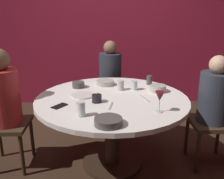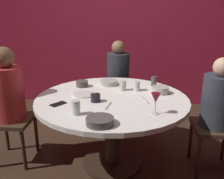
# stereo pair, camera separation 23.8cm
# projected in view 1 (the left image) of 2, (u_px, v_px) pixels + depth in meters

# --- Properties ---
(ground_plane) EXTENTS (8.00, 8.00, 0.00)m
(ground_plane) POSITION_uv_depth(u_px,v_px,m) (112.00, 163.00, 2.63)
(ground_plane) COLOR #382619
(back_wall) EXTENTS (6.00, 0.10, 2.60)m
(back_wall) POSITION_uv_depth(u_px,v_px,m) (109.00, 23.00, 3.98)
(back_wall) COLOR maroon
(back_wall) RESTS_ON ground
(dining_table) EXTENTS (1.44, 1.44, 0.72)m
(dining_table) POSITION_uv_depth(u_px,v_px,m) (112.00, 111.00, 2.45)
(dining_table) COLOR white
(dining_table) RESTS_ON ground
(seated_diner_left) EXTENTS (0.40, 0.40, 1.19)m
(seated_diner_left) POSITION_uv_depth(u_px,v_px,m) (3.00, 97.00, 2.38)
(seated_diner_left) COLOR #3F2D1E
(seated_diner_left) RESTS_ON ground
(seated_diner_back) EXTENTS (0.40, 0.40, 1.13)m
(seated_diner_back) POSITION_uv_depth(u_px,v_px,m) (110.00, 74.00, 3.35)
(seated_diner_back) COLOR #3F2D1E
(seated_diner_back) RESTS_ON ground
(seated_diner_right) EXTENTS (0.40, 0.40, 1.12)m
(seated_diner_right) POSITION_uv_depth(u_px,v_px,m) (214.00, 100.00, 2.44)
(seated_diner_right) COLOR #3F2D1E
(seated_diner_right) RESTS_ON ground
(candle_holder) EXTENTS (0.09, 0.09, 0.09)m
(candle_holder) POSITION_uv_depth(u_px,v_px,m) (97.00, 98.00, 2.28)
(candle_holder) COLOR black
(candle_holder) RESTS_ON dining_table
(wine_glass) EXTENTS (0.08, 0.08, 0.18)m
(wine_glass) POSITION_uv_depth(u_px,v_px,m) (160.00, 97.00, 2.04)
(wine_glass) COLOR silver
(wine_glass) RESTS_ON dining_table
(dinner_plate) EXTENTS (0.22, 0.22, 0.01)m
(dinner_plate) POSITION_uv_depth(u_px,v_px,m) (83.00, 95.00, 2.45)
(dinner_plate) COLOR silver
(dinner_plate) RESTS_ON dining_table
(cell_phone) EXTENTS (0.14, 0.15, 0.01)m
(cell_phone) POSITION_uv_depth(u_px,v_px,m) (60.00, 106.00, 2.19)
(cell_phone) COLOR black
(cell_phone) RESTS_ON dining_table
(bowl_serving_large) EXTENTS (0.13, 0.13, 0.06)m
(bowl_serving_large) POSITION_uv_depth(u_px,v_px,m) (78.00, 85.00, 2.70)
(bowl_serving_large) COLOR #4C4742
(bowl_serving_large) RESTS_ON dining_table
(bowl_salad_center) EXTENTS (0.16, 0.16, 0.07)m
(bowl_salad_center) POSITION_uv_depth(u_px,v_px,m) (158.00, 88.00, 2.57)
(bowl_salad_center) COLOR #B2ADA3
(bowl_salad_center) RESTS_ON dining_table
(bowl_small_white) EXTENTS (0.19, 0.19, 0.05)m
(bowl_small_white) POSITION_uv_depth(u_px,v_px,m) (105.00, 83.00, 2.79)
(bowl_small_white) COLOR #B2ADA3
(bowl_small_white) RESTS_ON dining_table
(bowl_sauce_side) EXTENTS (0.21, 0.21, 0.05)m
(bowl_sauce_side) POSITION_uv_depth(u_px,v_px,m) (108.00, 121.00, 1.84)
(bowl_sauce_side) COLOR #4C4742
(bowl_sauce_side) RESTS_ON dining_table
(cup_near_candle) EXTENTS (0.07, 0.07, 0.12)m
(cup_near_candle) POSITION_uv_depth(u_px,v_px,m) (81.00, 109.00, 1.98)
(cup_near_candle) COLOR silver
(cup_near_candle) RESTS_ON dining_table
(cup_by_left_diner) EXTENTS (0.07, 0.07, 0.10)m
(cup_by_left_diner) POSITION_uv_depth(u_px,v_px,m) (121.00, 85.00, 2.61)
(cup_by_left_diner) COLOR beige
(cup_by_left_diner) RESTS_ON dining_table
(cup_by_right_diner) EXTENTS (0.07, 0.07, 0.10)m
(cup_by_right_diner) POSITION_uv_depth(u_px,v_px,m) (134.00, 85.00, 2.62)
(cup_by_right_diner) COLOR silver
(cup_by_right_diner) RESTS_ON dining_table
(cup_center_front) EXTENTS (0.06, 0.06, 0.10)m
(cup_center_front) POSITION_uv_depth(u_px,v_px,m) (149.00, 80.00, 2.80)
(cup_center_front) COLOR #4C4742
(cup_center_front) RESTS_ON dining_table
(fork_near_plate) EXTENTS (0.05, 0.18, 0.01)m
(fork_near_plate) POSITION_uv_depth(u_px,v_px,m) (111.00, 106.00, 2.20)
(fork_near_plate) COLOR #B7B7BC
(fork_near_plate) RESTS_ON dining_table
(knife_near_plate) EXTENTS (0.07, 0.18, 0.01)m
(knife_near_plate) POSITION_uv_depth(u_px,v_px,m) (145.00, 99.00, 2.37)
(knife_near_plate) COLOR #B7B7BC
(knife_near_plate) RESTS_ON dining_table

